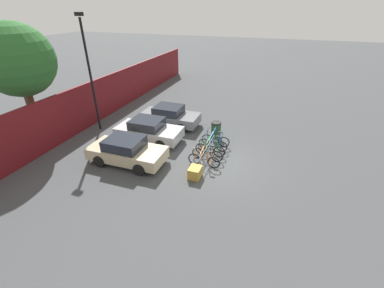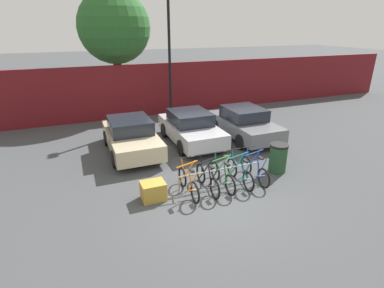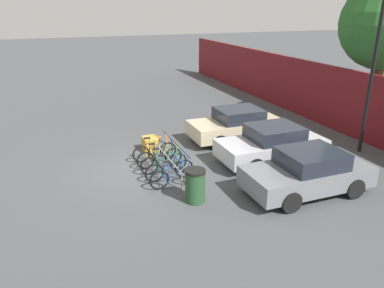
{
  "view_description": "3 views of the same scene",
  "coord_description": "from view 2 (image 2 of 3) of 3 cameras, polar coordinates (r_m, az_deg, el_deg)",
  "views": [
    {
      "loc": [
        -11.43,
        -2.6,
        7.45
      ],
      "look_at": [
        0.29,
        1.49,
        0.68
      ],
      "focal_mm": 24.0,
      "sensor_mm": 36.0,
      "label": 1
    },
    {
      "loc": [
        -3.51,
        -6.96,
        4.83
      ],
      "look_at": [
        0.32,
        2.55,
        0.77
      ],
      "focal_mm": 28.0,
      "sensor_mm": 36.0,
      "label": 2
    },
    {
      "loc": [
        12.12,
        -2.91,
        5.58
      ],
      "look_at": [
        0.64,
        1.55,
        0.96
      ],
      "focal_mm": 35.0,
      "sensor_mm": 36.0,
      "label": 3
    }
  ],
  "objects": [
    {
      "name": "bike_rack",
      "position": [
        9.69,
        5.53,
        -5.24
      ],
      "size": [
        2.91,
        0.04,
        0.57
      ],
      "color": "gray",
      "rests_on": "ground"
    },
    {
      "name": "hoarding_wall",
      "position": [
        17.16,
        -9.85,
        9.93
      ],
      "size": [
        36.0,
        0.16,
        2.9
      ],
      "primitive_type": "cube",
      "color": "maroon",
      "rests_on": "ground"
    },
    {
      "name": "car_silver",
      "position": [
        13.08,
        -0.26,
        3.15
      ],
      "size": [
        1.91,
        3.99,
        1.4
      ],
      "color": "#B7B7BC",
      "rests_on": "ground"
    },
    {
      "name": "bicycle_blue",
      "position": [
        10.17,
        11.85,
        -4.86
      ],
      "size": [
        0.68,
        1.71,
        1.05
      ],
      "rotation": [
        0.0,
        0.0,
        -0.06
      ],
      "color": "black",
      "rests_on": "ground"
    },
    {
      "name": "ground_plane",
      "position": [
        9.17,
        4.18,
        -10.26
      ],
      "size": [
        120.0,
        120.0,
        0.0
      ],
      "primitive_type": "plane",
      "color": "#424447"
    },
    {
      "name": "bicycle_teal",
      "position": [
        9.89,
        9.09,
        -5.45
      ],
      "size": [
        0.68,
        1.71,
        1.05
      ],
      "rotation": [
        0.0,
        0.0,
        -0.06
      ],
      "color": "black",
      "rests_on": "ground"
    },
    {
      "name": "trash_bin",
      "position": [
        10.91,
        16.07,
        -2.57
      ],
      "size": [
        0.63,
        0.63,
        1.03
      ],
      "color": "#234728",
      "rests_on": "ground"
    },
    {
      "name": "car_grey",
      "position": [
        13.9,
        9.91,
        3.95
      ],
      "size": [
        1.91,
        3.97,
        1.4
      ],
      "color": "slate",
      "rests_on": "ground"
    },
    {
      "name": "lamp_post",
      "position": [
        16.26,
        -4.36,
        18.29
      ],
      "size": [
        0.24,
        0.44,
        7.09
      ],
      "color": "black",
      "rests_on": "ground"
    },
    {
      "name": "car_beige",
      "position": [
        12.32,
        -11.55,
        1.51
      ],
      "size": [
        1.91,
        4.04,
        1.4
      ],
      "color": "#C1B28E",
      "rests_on": "ground"
    },
    {
      "name": "cargo_crate",
      "position": [
        9.05,
        -7.4,
        -8.83
      ],
      "size": [
        0.7,
        0.56,
        0.55
      ],
      "primitive_type": "cube",
      "color": "#B28C33",
      "rests_on": "ground"
    },
    {
      "name": "tree_behind_hoarding",
      "position": [
        18.45,
        -14.59,
        20.65
      ],
      "size": [
        4.02,
        4.02,
        6.77
      ],
      "color": "brown",
      "rests_on": "ground"
    },
    {
      "name": "bicycle_black",
      "position": [
        9.4,
        2.96,
        -6.72
      ],
      "size": [
        0.68,
        1.71,
        1.05
      ],
      "rotation": [
        0.0,
        0.0,
        -0.05
      ],
      "color": "black",
      "rests_on": "ground"
    },
    {
      "name": "bicycle_orange",
      "position": [
        9.18,
        -0.7,
        -7.44
      ],
      "size": [
        0.68,
        1.71,
        1.05
      ],
      "rotation": [
        0.0,
        0.0,
        0.01
      ],
      "color": "black",
      "rests_on": "ground"
    },
    {
      "name": "bicycle_green",
      "position": [
        9.6,
        5.8,
        -6.14
      ],
      "size": [
        0.68,
        1.71,
        1.05
      ],
      "rotation": [
        0.0,
        0.0,
        0.02
      ],
      "color": "black",
      "rests_on": "ground"
    }
  ]
}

